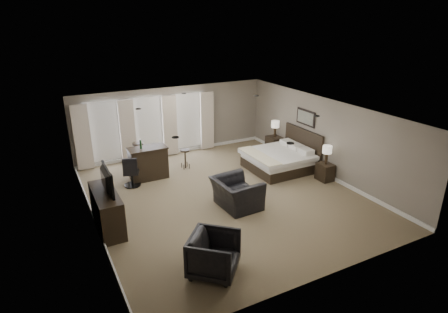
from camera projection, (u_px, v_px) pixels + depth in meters
name	position (u px, v px, depth m)	size (l,w,h in m)	color
room	(224.00, 156.00, 10.80)	(7.60, 8.60, 2.64)	brown
window_bay	(149.00, 128.00, 13.80)	(5.25, 0.20, 2.30)	silver
bed	(277.00, 152.00, 12.93)	(2.09, 2.00, 1.33)	silver
nightstand_near	(325.00, 172.00, 12.25)	(0.43, 0.52, 0.57)	black
nightstand_far	(274.00, 145.00, 14.64)	(0.50, 0.61, 0.66)	black
lamp_near	(327.00, 155.00, 12.04)	(0.30, 0.30, 0.62)	beige
lamp_far	(275.00, 129.00, 14.41)	(0.31, 0.31, 0.64)	beige
wall_art	(306.00, 118.00, 13.03)	(0.04, 0.96, 0.56)	slate
dresser	(107.00, 210.00, 9.41)	(0.56, 1.73, 1.00)	black
tv	(104.00, 190.00, 9.21)	(1.11, 0.64, 0.15)	black
armchair_near	(237.00, 189.00, 10.44)	(1.29, 0.84, 1.13)	black
armchair_far	(214.00, 253.00, 7.75)	(0.96, 0.90, 0.99)	black
bar_counter	(148.00, 163.00, 12.30)	(1.25, 0.65, 1.09)	black
bar_stool_left	(139.00, 154.00, 13.43)	(0.40, 0.40, 0.85)	black
bar_stool_right	(185.00, 159.00, 13.18)	(0.33, 0.33, 0.69)	black
desk_chair	(131.00, 171.00, 11.75)	(0.52, 0.52, 1.01)	black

